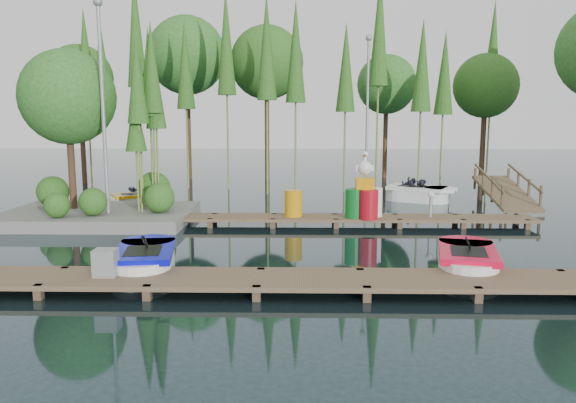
{
  "coord_description": "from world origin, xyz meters",
  "views": [
    {
      "loc": [
        0.83,
        -15.66,
        3.6
      ],
      "look_at": [
        0.5,
        0.5,
        1.1
      ],
      "focal_mm": 35.0,
      "sensor_mm": 36.0,
      "label": 1
    }
  ],
  "objects_px": {
    "utility_cabinet": "(106,263)",
    "boat_yellow_far": "(138,200)",
    "boat_blue": "(145,262)",
    "island": "(89,127)",
    "drum_cluster": "(365,198)",
    "boat_red": "(467,262)",
    "yellow_barrel": "(293,203)"
  },
  "relations": [
    {
      "from": "boat_blue",
      "to": "yellow_barrel",
      "type": "relative_size",
      "value": 3.47
    },
    {
      "from": "island",
      "to": "utility_cabinet",
      "type": "bearing_deg",
      "value": -68.08
    },
    {
      "from": "boat_blue",
      "to": "drum_cluster",
      "type": "xyz_separation_m",
      "value": [
        5.67,
        5.6,
        0.65
      ]
    },
    {
      "from": "boat_blue",
      "to": "drum_cluster",
      "type": "relative_size",
      "value": 1.4
    },
    {
      "from": "boat_blue",
      "to": "yellow_barrel",
      "type": "distance_m",
      "value": 6.67
    },
    {
      "from": "boat_yellow_far",
      "to": "drum_cluster",
      "type": "xyz_separation_m",
      "value": [
        8.55,
        -3.98,
        0.68
      ]
    },
    {
      "from": "boat_blue",
      "to": "utility_cabinet",
      "type": "relative_size",
      "value": 5.32
    },
    {
      "from": "boat_red",
      "to": "yellow_barrel",
      "type": "relative_size",
      "value": 3.46
    },
    {
      "from": "island",
      "to": "drum_cluster",
      "type": "bearing_deg",
      "value": -5.84
    },
    {
      "from": "yellow_barrel",
      "to": "boat_red",
      "type": "bearing_deg",
      "value": -54.34
    },
    {
      "from": "yellow_barrel",
      "to": "utility_cabinet",
      "type": "bearing_deg",
      "value": -118.48
    },
    {
      "from": "utility_cabinet",
      "to": "boat_yellow_far",
      "type": "bearing_deg",
      "value": 102.64
    },
    {
      "from": "boat_yellow_far",
      "to": "utility_cabinet",
      "type": "height_order",
      "value": "boat_yellow_far"
    },
    {
      "from": "boat_yellow_far",
      "to": "yellow_barrel",
      "type": "bearing_deg",
      "value": -39.64
    },
    {
      "from": "utility_cabinet",
      "to": "island",
      "type": "bearing_deg",
      "value": 111.92
    },
    {
      "from": "island",
      "to": "boat_blue",
      "type": "height_order",
      "value": "island"
    },
    {
      "from": "island",
      "to": "boat_blue",
      "type": "distance_m",
      "value": 8.02
    },
    {
      "from": "island",
      "to": "boat_blue",
      "type": "relative_size",
      "value": 2.25
    },
    {
      "from": "boat_red",
      "to": "drum_cluster",
      "type": "height_order",
      "value": "drum_cluster"
    },
    {
      "from": "island",
      "to": "utility_cabinet",
      "type": "relative_size",
      "value": 11.95
    },
    {
      "from": "drum_cluster",
      "to": "boat_yellow_far",
      "type": "bearing_deg",
      "value": 155.07
    },
    {
      "from": "boat_red",
      "to": "utility_cabinet",
      "type": "bearing_deg",
      "value": -157.18
    },
    {
      "from": "boat_blue",
      "to": "boat_yellow_far",
      "type": "distance_m",
      "value": 10.0
    },
    {
      "from": "drum_cluster",
      "to": "island",
      "type": "bearing_deg",
      "value": 174.16
    },
    {
      "from": "boat_yellow_far",
      "to": "boat_red",
      "type": "bearing_deg",
      "value": -50.74
    },
    {
      "from": "boat_red",
      "to": "boat_yellow_far",
      "type": "distance_m",
      "value": 13.95
    },
    {
      "from": "yellow_barrel",
      "to": "boat_blue",
      "type": "bearing_deg",
      "value": -120.1
    },
    {
      "from": "boat_yellow_far",
      "to": "yellow_barrel",
      "type": "distance_m",
      "value": 7.32
    },
    {
      "from": "boat_red",
      "to": "boat_yellow_far",
      "type": "relative_size",
      "value": 1.14
    },
    {
      "from": "utility_cabinet",
      "to": "drum_cluster",
      "type": "relative_size",
      "value": 0.26
    },
    {
      "from": "boat_yellow_far",
      "to": "utility_cabinet",
      "type": "xyz_separation_m",
      "value": [
        2.43,
        -10.82,
        0.33
      ]
    },
    {
      "from": "boat_blue",
      "to": "boat_yellow_far",
      "type": "xyz_separation_m",
      "value": [
        -2.89,
        9.57,
        -0.02
      ]
    }
  ]
}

